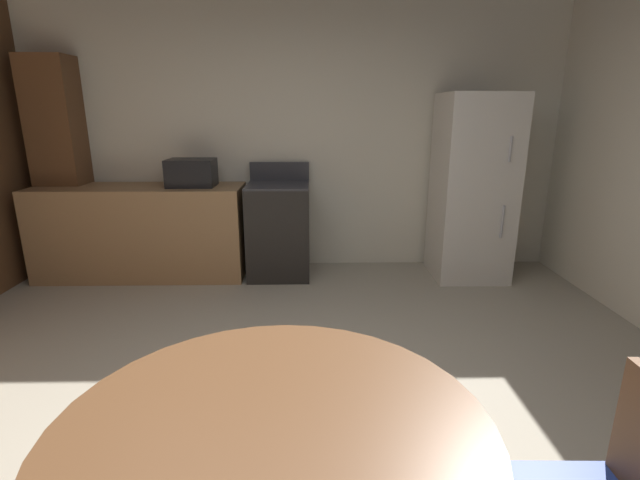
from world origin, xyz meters
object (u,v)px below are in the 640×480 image
Objects in this scene: refrigerator at (472,188)px; microwave at (192,173)px; dining_table at (274,473)px; oven_range at (279,229)px.

microwave is at bearing 178.93° from refrigerator.
refrigerator is 4.00× the size of microwave.
refrigerator is 1.42× the size of dining_table.
oven_range is at bearing 93.73° from dining_table.
oven_range is 0.99m from microwave.
refrigerator reaches higher than dining_table.
microwave is 3.49m from dining_table.
microwave is 0.35× the size of dining_table.
dining_table is (-1.66, -3.26, -0.27)m from refrigerator.
dining_table is (1.03, -3.31, -0.42)m from microwave.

